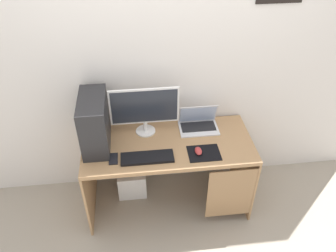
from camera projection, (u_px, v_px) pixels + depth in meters
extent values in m
plane|color=#9E9384|center=(168.00, 200.00, 3.29)|extent=(8.00, 8.00, 0.00)
cube|color=silver|center=(163.00, 61.00, 2.77)|extent=(4.00, 0.04, 2.60)
cube|color=#A37A51|center=(168.00, 145.00, 2.85)|extent=(1.43, 0.64, 0.03)
cube|color=#A37A51|center=(89.00, 181.00, 3.01)|extent=(0.02, 0.64, 0.69)
cube|color=#A37A51|center=(243.00, 168.00, 3.14)|extent=(0.02, 0.64, 0.69)
cube|color=#96704B|center=(230.00, 194.00, 2.85)|extent=(0.40, 0.01, 0.55)
cube|color=#232326|center=(95.00, 122.00, 2.70)|extent=(0.21, 0.45, 0.44)
cylinder|color=white|center=(146.00, 131.00, 2.96)|extent=(0.17, 0.17, 0.01)
cylinder|color=white|center=(145.00, 126.00, 2.93)|extent=(0.04, 0.04, 0.10)
cube|color=white|center=(144.00, 106.00, 2.79)|extent=(0.58, 0.02, 0.33)
cube|color=#232833|center=(144.00, 107.00, 2.78)|extent=(0.55, 0.00, 0.30)
cube|color=silver|center=(199.00, 128.00, 2.99)|extent=(0.34, 0.22, 0.01)
cube|color=black|center=(198.00, 127.00, 3.00)|extent=(0.30, 0.14, 0.00)
cube|color=silver|center=(198.00, 114.00, 2.99)|extent=(0.34, 0.08, 0.20)
cube|color=#ADC1E5|center=(198.00, 114.00, 2.98)|extent=(0.32, 0.06, 0.18)
cube|color=black|center=(147.00, 158.00, 2.68)|extent=(0.42, 0.14, 0.02)
cube|color=black|center=(204.00, 153.00, 2.74)|extent=(0.26, 0.20, 0.00)
ellipsoid|color=#B23333|center=(198.00, 151.00, 2.73)|extent=(0.06, 0.10, 0.03)
cube|color=black|center=(113.00, 159.00, 2.68)|extent=(0.07, 0.13, 0.01)
cube|color=white|center=(132.00, 180.00, 3.31)|extent=(0.27, 0.27, 0.27)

